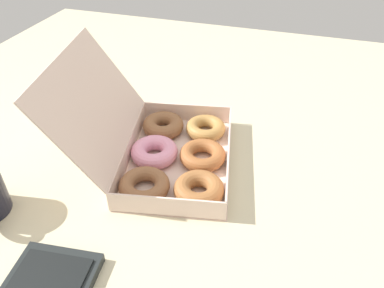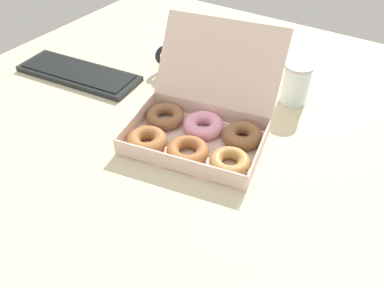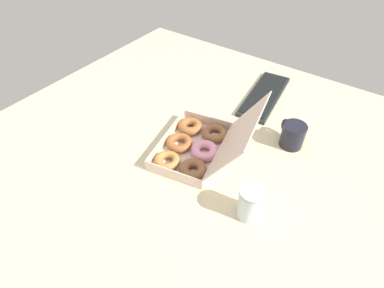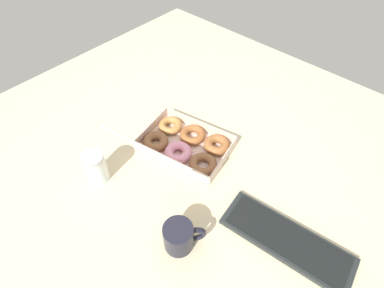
{
  "view_description": "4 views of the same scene",
  "coord_description": "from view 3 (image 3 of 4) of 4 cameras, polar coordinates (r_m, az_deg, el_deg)",
  "views": [
    {
      "loc": [
        -66.41,
        -23.23,
        57.14
      ],
      "look_at": [
        -0.69,
        -2.64,
        4.74
      ],
      "focal_mm": 35.0,
      "sensor_mm": 36.0,
      "label": 1
    },
    {
      "loc": [
        38.64,
        -63.88,
        65.68
      ],
      "look_at": [
        -1.12,
        -2.72,
        2.53
      ],
      "focal_mm": 35.0,
      "sensor_mm": 36.0,
      "label": 2
    },
    {
      "loc": [
        69.84,
        51.07,
        87.94
      ],
      "look_at": [
        -2.2,
        0.26,
        3.34
      ],
      "focal_mm": 28.0,
      "sensor_mm": 36.0,
      "label": 3
    },
    {
      "loc": [
        -58.63,
        59.29,
        94.85
      ],
      "look_at": [
        -4.51,
        -0.79,
        2.79
      ],
      "focal_mm": 28.0,
      "sensor_mm": 36.0,
      "label": 4
    }
  ],
  "objects": [
    {
      "name": "ground_plane",
      "position": [
        1.24,
        -0.68,
        -1.97
      ],
      "size": [
        180.0,
        180.0,
        2.0
      ],
      "primitive_type": "cube",
      "color": "beige"
    },
    {
      "name": "keyboard",
      "position": [
        1.57,
        13.64,
        8.97
      ],
      "size": [
        44.09,
        19.06,
        2.2
      ],
      "color": "#212626",
      "rests_on": "ground_plane"
    },
    {
      "name": "coffee_mug",
      "position": [
        1.3,
        18.57,
        1.74
      ],
      "size": [
        11.13,
        12.23,
        10.49
      ],
      "color": "black",
      "rests_on": "ground_plane"
    },
    {
      "name": "glass_jar",
      "position": [
        1.01,
        10.98,
        -10.98
      ],
      "size": [
        8.39,
        8.39,
        12.65
      ],
      "color": "silver",
      "rests_on": "ground_plane"
    },
    {
      "name": "donut_box",
      "position": [
        1.22,
        0.89,
        -0.27
      ],
      "size": [
        41.61,
        43.26,
        25.15
      ],
      "color": "beige",
      "rests_on": "ground_plane"
    }
  ]
}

